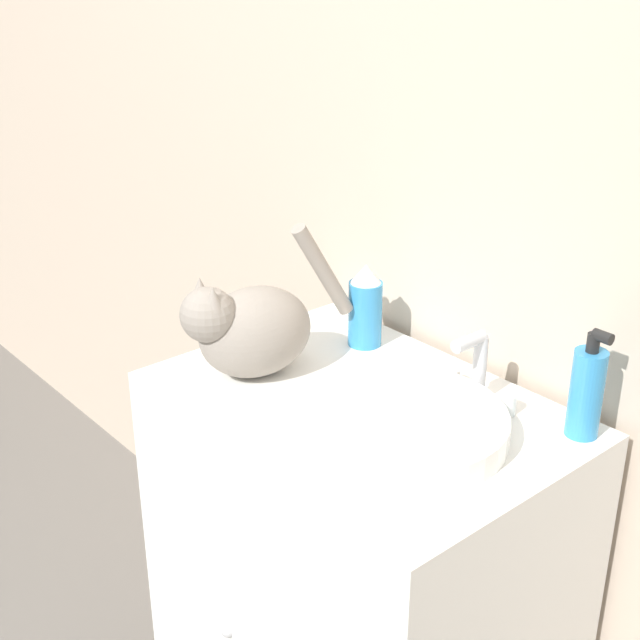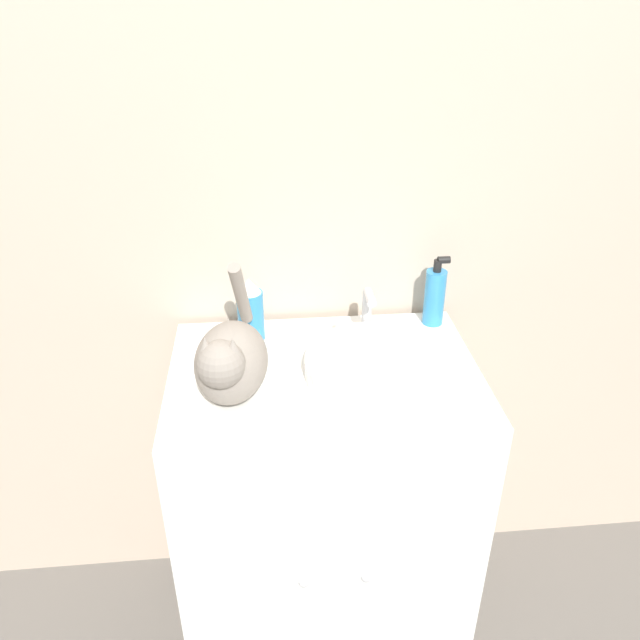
% 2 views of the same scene
% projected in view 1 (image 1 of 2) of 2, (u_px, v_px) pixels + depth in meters
% --- Properties ---
extents(wall_back, '(6.00, 0.05, 2.50)m').
position_uv_depth(wall_back, '(491.00, 158.00, 1.51)').
color(wall_back, '#C6B29E').
rests_on(wall_back, ground_plane).
extents(vanity_cabinet, '(0.70, 0.51, 0.88)m').
position_uv_depth(vanity_cabinet, '(358.00, 608.00, 1.67)').
color(vanity_cabinet, white).
rests_on(vanity_cabinet, ground_plane).
extents(sink_basin, '(0.33, 0.33, 0.04)m').
position_uv_depth(sink_basin, '(402.00, 425.00, 1.38)').
color(sink_basin, white).
rests_on(sink_basin, vanity_cabinet).
extents(faucet, '(0.15, 0.08, 0.13)m').
position_uv_depth(faucet, '(477.00, 373.00, 1.47)').
color(faucet, silver).
rests_on(faucet, vanity_cabinet).
extents(cat, '(0.18, 0.34, 0.26)m').
position_uv_depth(cat, '(250.00, 327.00, 1.54)').
color(cat, gray).
rests_on(cat, vanity_cabinet).
extents(soap_bottle, '(0.05, 0.05, 0.18)m').
position_uv_depth(soap_bottle, '(587.00, 391.00, 1.36)').
color(soap_bottle, '#338CCC').
rests_on(soap_bottle, vanity_cabinet).
extents(spray_bottle, '(0.06, 0.06, 0.16)m').
position_uv_depth(spray_bottle, '(365.00, 306.00, 1.66)').
color(spray_bottle, '#338CCC').
rests_on(spray_bottle, vanity_cabinet).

